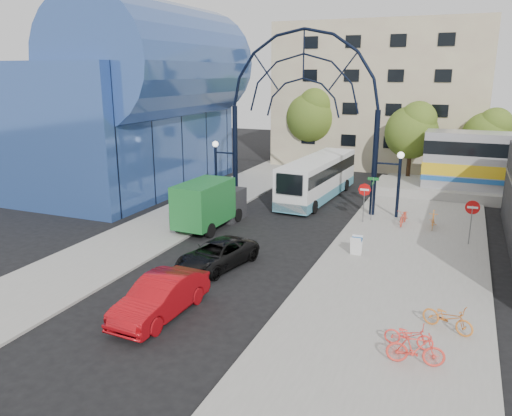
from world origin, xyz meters
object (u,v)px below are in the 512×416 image
at_px(gateway_arch, 303,84).
at_px(do_not_enter_sign, 472,212).
at_px(tree_north_c, 489,134).
at_px(bike_far_b, 416,349).
at_px(bike_near_a, 404,217).
at_px(city_bus, 318,178).
at_px(black_suv, 217,255).
at_px(stop_sign, 364,193).
at_px(bike_near_b, 433,220).
at_px(tree_north_b, 313,114).
at_px(green_truck, 210,204).
at_px(sandwich_board, 356,243).
at_px(bike_far_a, 448,318).
at_px(red_sedan, 161,297).
at_px(bike_far_c, 409,335).
at_px(street_name_sign, 373,190).
at_px(tree_north_a, 413,129).

distance_m(gateway_arch, do_not_enter_sign, 13.43).
bearing_deg(tree_north_c, bike_far_b, -94.91).
bearing_deg(bike_near_a, city_bus, 148.57).
bearing_deg(do_not_enter_sign, tree_north_c, 86.42).
xyz_separation_m(do_not_enter_sign, black_suv, (-11.42, -8.08, -1.32)).
bearing_deg(bike_near_a, stop_sign, -166.40).
relative_size(gateway_arch, bike_near_a, 7.25).
bearing_deg(bike_near_b, tree_north_b, 124.40).
bearing_deg(bike_near_b, city_bus, 148.60).
height_order(tree_north_c, green_truck, tree_north_c).
distance_m(sandwich_board, bike_far_b, 10.11).
relative_size(gateway_arch, sandwich_board, 13.80).
height_order(gateway_arch, bike_near_a, gateway_arch).
bearing_deg(bike_far_b, black_suv, 54.18).
xyz_separation_m(gateway_arch, bike_near_b, (8.96, -1.63, -7.91)).
xyz_separation_m(bike_near_b, bike_far_a, (1.34, -12.98, -0.02)).
height_order(tree_north_c, bike_far_a, tree_north_c).
relative_size(bike_near_b, bike_far_b, 0.94).
bearing_deg(bike_far_a, red_sedan, 127.23).
xyz_separation_m(bike_near_b, bike_far_c, (0.16, -14.70, -0.09)).
bearing_deg(bike_far_a, bike_near_a, 35.22).
relative_size(bike_near_a, bike_far_b, 1.01).
bearing_deg(street_name_sign, tree_north_c, 65.69).
relative_size(tree_north_c, bike_near_b, 3.71).
height_order(tree_north_a, tree_north_c, tree_north_a).
xyz_separation_m(gateway_arch, city_bus, (0.33, 3.28, -6.94)).
distance_m(tree_north_b, bike_near_b, 22.24).
height_order(do_not_enter_sign, tree_north_a, tree_north_a).
xyz_separation_m(black_suv, bike_near_a, (7.64, 10.50, -0.04)).
relative_size(tree_north_a, bike_near_b, 4.00).
relative_size(bike_far_a, bike_far_c, 1.16).
height_order(sandwich_board, bike_far_a, bike_far_a).
bearing_deg(bike_near_b, stop_sign, -176.66).
bearing_deg(gateway_arch, tree_north_b, 103.68).
distance_m(tree_north_b, tree_north_c, 16.15).
bearing_deg(gateway_arch, bike_near_b, -10.30).
height_order(stop_sign, bike_far_a, stop_sign).
relative_size(bike_far_b, bike_far_c, 1.13).
relative_size(tree_north_b, tree_north_c, 1.23).
bearing_deg(gateway_arch, black_suv, -91.97).
xyz_separation_m(street_name_sign, tree_north_b, (-9.08, 17.33, 3.14)).
xyz_separation_m(do_not_enter_sign, bike_far_b, (-1.57, -13.37, -1.30)).
relative_size(city_bus, red_sedan, 2.36).
distance_m(tree_north_c, bike_near_a, 16.67).
xyz_separation_m(street_name_sign, bike_far_a, (5.10, -13.20, -1.51)).
bearing_deg(do_not_enter_sign, city_bus, 145.69).
relative_size(green_truck, bike_near_a, 3.18).
bearing_deg(green_truck, tree_north_a, 63.56).
bearing_deg(do_not_enter_sign, black_suv, -144.72).
distance_m(tree_north_c, city_bus, 16.11).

